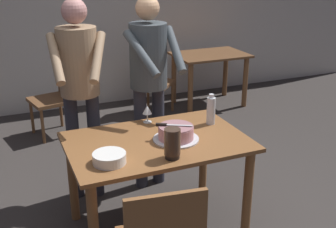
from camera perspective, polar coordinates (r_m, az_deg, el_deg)
ground_plane at (r=3.46m, az=-1.39°, el=-14.95°), size 14.00×14.00×0.00m
back_wall at (r=5.87m, az=-13.11°, el=13.76°), size 10.00×0.12×2.70m
main_dining_table at (r=3.13m, az=-1.49°, el=-5.65°), size 1.31×0.87×0.75m
cake_on_platter at (r=3.07m, az=1.09°, el=-2.65°), size 0.34×0.34×0.11m
cake_knife at (r=3.05m, az=-0.25°, el=-1.48°), size 0.25×0.15×0.02m
plate_stack at (r=2.77m, az=-7.99°, el=-5.97°), size 0.22×0.22×0.07m
wine_glass_near at (r=3.37m, az=-2.85°, el=0.51°), size 0.08×0.08×0.14m
water_bottle at (r=3.35m, az=5.87°, el=0.51°), size 0.07×0.07×0.25m
hurricane_lamp at (r=2.77m, az=0.59°, el=-4.02°), size 0.11×0.11×0.21m
person_cutting_cake at (r=3.60m, az=-2.60°, el=5.57°), size 0.46×0.57×1.72m
person_standing_beside at (r=3.48m, az=-11.97°, el=4.58°), size 0.46×0.57×1.72m
background_table at (r=5.92m, az=5.69°, el=6.64°), size 1.00×0.70×0.74m
background_chair_0 at (r=5.57m, az=-2.54°, el=4.91°), size 0.62×0.62×0.90m
background_chair_1 at (r=5.09m, az=-14.99°, el=2.62°), size 0.53×0.53×0.90m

